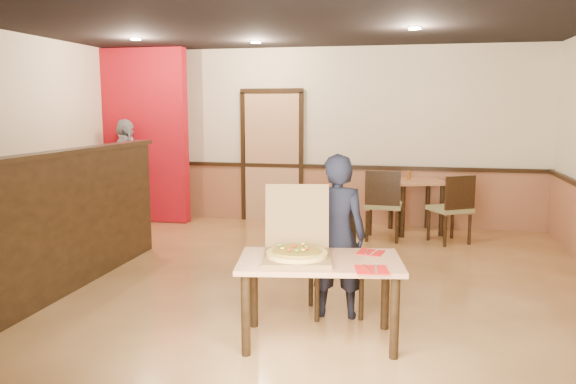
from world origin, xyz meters
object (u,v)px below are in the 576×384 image
condiment (409,175)px  side_table (416,192)px  main_table (320,272)px  diner (336,236)px  diner_chair (334,255)px  side_chair_right (453,206)px  passerby (126,172)px  side_chair_left (383,202)px  pizza_box (297,250)px

condiment → side_table: bearing=-6.5°
side_table → main_table: bearing=-100.7°
side_table → diner: diner is taller
diner_chair → side_chair_right: bearing=48.8°
passerby → side_table: bearing=-103.1°
side_chair_left → pizza_box: (-0.52, -3.61, 0.20)m
diner_chair → side_table: (0.77, 3.48, 0.09)m
diner → pizza_box: (-0.24, -0.60, 0.02)m
pizza_box → condiment: size_ratio=5.22×
diner → passerby: passerby is taller
side_table → side_chair_left: bearing=-126.0°
side_chair_left → condiment: (0.34, 0.64, 0.31)m
side_table → diner: size_ratio=0.64×
main_table → side_chair_right: side_chair_right is taller
side_table → pizza_box: size_ratio=1.32×
diner_chair → diner: bearing=-94.4°
side_table → passerby: 4.53m
side_chair_left → condiment: size_ratio=7.42×
passerby → main_table: bearing=-153.7°
side_chair_right → diner: 3.27m
main_table → diner_chair: 0.73m
diner_chair → diner: (0.03, -0.15, 0.21)m
side_chair_right → passerby: 5.01m
diner → condiment: diner is taller
main_table → side_chair_right: 3.83m
main_table → side_table: 4.29m
side_chair_right → side_table: bearing=-82.9°
main_table → diner: diner is taller
diner_chair → side_chair_left: size_ratio=0.96×
diner_chair → side_chair_right: size_ratio=1.01×
side_chair_left → diner_chair: bearing=86.4°
main_table → condiment: (0.68, 4.23, 0.29)m
side_chair_left → side_chair_right: size_ratio=1.05×
side_chair_left → side_table: bearing=-123.2°
main_table → side_chair_right: bearing=61.1°
side_chair_left → side_table: side_chair_left is taller
main_table → side_chair_left: bearing=75.3°
diner → pizza_box: size_ratio=2.08×
side_table → pizza_box: pizza_box is taller
diner → condiment: size_ratio=10.87×
side_table → pizza_box: 4.35m
main_table → diner_chair: bearing=79.0°
side_chair_right → pizza_box: pizza_box is taller
side_chair_left → condiment: side_chair_left is taller
side_table → passerby: size_ratio=0.56×
side_chair_left → pizza_box: size_ratio=1.42×
pizza_box → condiment: pizza_box is taller
diner → pizza_box: bearing=65.0°
diner_chair → pizza_box: 0.81m
passerby → pizza_box: 5.26m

